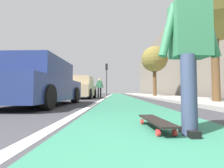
{
  "coord_description": "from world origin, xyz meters",
  "views": [
    {
      "loc": [
        -1.01,
        0.39,
        0.44
      ],
      "look_at": [
        12.84,
        0.7,
        1.12
      ],
      "focal_mm": 26.07,
      "sensor_mm": 36.0,
      "label": 1
    }
  ],
  "objects": [
    {
      "name": "street_tree_near",
      "position": [
        4.74,
        -3.12,
        3.52
      ],
      "size": [
        2.56,
        2.56,
        4.82
      ],
      "color": "brown",
      "rests_on": "ground"
    },
    {
      "name": "lane_stripe_white",
      "position": [
        20.0,
        1.17,
        0.0
      ],
      "size": [
        52.0,
        0.16,
        0.01
      ],
      "primitive_type": "cube",
      "color": "silver",
      "rests_on": "ground"
    },
    {
      "name": "skateboard",
      "position": [
        0.94,
        -0.08,
        0.09
      ],
      "size": [
        0.86,
        0.28,
        0.11
      ],
      "color": "red",
      "rests_on": "ground"
    },
    {
      "name": "parked_car_mid",
      "position": [
        10.13,
        2.82,
        0.71
      ],
      "size": [
        4.04,
        1.91,
        1.49
      ],
      "color": "tan",
      "rests_on": "ground"
    },
    {
      "name": "ground_plane",
      "position": [
        10.0,
        0.0,
        0.0
      ],
      "size": [
        80.0,
        80.0,
        0.0
      ],
      "primitive_type": "plane",
      "color": "#38383D"
    },
    {
      "name": "traffic_light",
      "position": [
        20.1,
        1.57,
        2.88
      ],
      "size": [
        0.33,
        0.28,
        4.15
      ],
      "color": "#2D2D2D",
      "rests_on": "ground"
    },
    {
      "name": "parked_car_near",
      "position": [
        4.15,
        2.87,
        0.7
      ],
      "size": [
        4.13,
        1.97,
        1.47
      ],
      "color": "navy",
      "rests_on": "ground"
    },
    {
      "name": "building_facade",
      "position": [
        22.0,
        -6.54,
        4.34
      ],
      "size": [
        40.0,
        1.2,
        8.68
      ],
      "primitive_type": "cube",
      "color": "slate",
      "rests_on": "ground"
    },
    {
      "name": "street_tree_mid",
      "position": [
        13.61,
        -3.12,
        3.38
      ],
      "size": [
        2.31,
        2.31,
        4.58
      ],
      "color": "brown",
      "rests_on": "ground"
    },
    {
      "name": "bike_lane_paint",
      "position": [
        24.0,
        0.0,
        0.0
      ],
      "size": [
        56.0,
        2.03,
        0.0
      ],
      "primitive_type": "cube",
      "color": "#2D7256",
      "rests_on": "ground"
    },
    {
      "name": "sidewalk_curb",
      "position": [
        18.0,
        -3.52,
        0.06
      ],
      "size": [
        52.0,
        3.2,
        0.12
      ],
      "primitive_type": "cube",
      "color": "#9E9B93",
      "rests_on": "ground"
    },
    {
      "name": "skater_person",
      "position": [
        0.79,
        -0.43,
        0.94
      ],
      "size": [
        0.48,
        0.72,
        1.64
      ],
      "color": "#384260",
      "rests_on": "ground"
    },
    {
      "name": "pedestrian_distant",
      "position": [
        12.74,
        1.76,
        0.91
      ],
      "size": [
        0.44,
        0.69,
        1.58
      ],
      "color": "black",
      "rests_on": "ground"
    }
  ]
}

